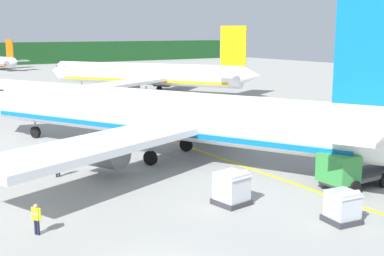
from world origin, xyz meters
TOP-DOWN VIEW (x-y plane):
  - airliner_foreground at (10.51, 17.89)m, footprint 32.82×38.89m
  - airliner_mid_apron at (30.09, 55.88)m, footprint 28.14×33.02m
  - service_truck_fuel at (16.57, 3.81)m, footprint 6.87×2.52m
  - cargo_container_near at (8.28, 5.51)m, footprint 2.00×2.00m
  - cargo_container_mid at (11.39, 0.04)m, footprint 1.81×1.81m
  - crew_marshaller at (1.67, 16.65)m, footprint 0.63×0.27m
  - crew_loader_left at (-2.57, 7.27)m, footprint 0.41×0.57m
  - apron_guide_line at (14.25, 13.40)m, footprint 0.30×60.00m

SIDE VIEW (x-z plane):
  - apron_guide_line at x=14.25m, z-range 0.00..0.01m
  - cargo_container_mid at x=11.39m, z-range -0.05..1.77m
  - crew_loader_left at x=-2.57m, z-range 0.14..1.74m
  - crew_marshaller at x=1.67m, z-range 0.14..1.78m
  - cargo_container_near at x=8.28m, z-range -0.06..2.00m
  - service_truck_fuel at x=16.57m, z-range -0.18..2.52m
  - airliner_mid_apron at x=30.09m, z-range -2.32..8.48m
  - airliner_foreground at x=10.51m, z-range -2.56..9.34m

